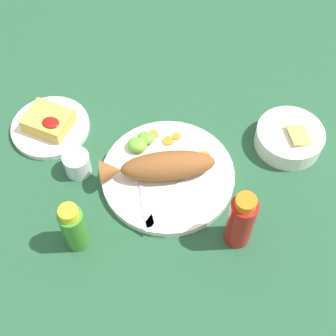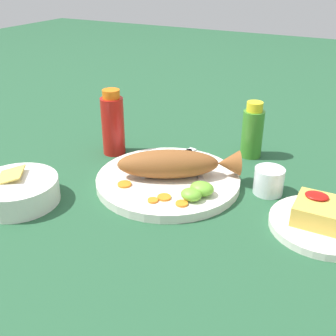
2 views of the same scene
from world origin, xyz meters
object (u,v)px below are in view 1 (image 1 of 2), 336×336
at_px(main_plate, 168,175).
at_px(side_plate_fries, 51,127).
at_px(hot_sauce_bottle_red, 241,221).
at_px(fork_near, 165,203).
at_px(salt_cup, 77,164).
at_px(fried_fish, 161,166).
at_px(hot_sauce_bottle_green, 74,227).
at_px(fork_far, 143,195).
at_px(guacamole_bowl, 289,137).

distance_m(main_plate, side_plate_fries, 0.32).
height_order(main_plate, hot_sauce_bottle_red, hot_sauce_bottle_red).
bearing_deg(fork_near, salt_cup, -82.31).
height_order(fried_fish, hot_sauce_bottle_green, hot_sauce_bottle_green).
relative_size(fork_near, side_plate_fries, 0.98).
xyz_separation_m(main_plate, fork_far, (-0.03, -0.08, 0.01)).
height_order(fried_fish, fork_near, fried_fish).
bearing_deg(main_plate, hot_sauce_bottle_red, -22.91).
distance_m(salt_cup, guacamole_bowl, 0.50).
xyz_separation_m(fried_fish, fork_far, (-0.01, -0.07, -0.03)).
bearing_deg(guacamole_bowl, hot_sauce_bottle_green, -128.64).
xyz_separation_m(fried_fish, side_plate_fries, (-0.30, 0.02, -0.04)).
bearing_deg(fork_far, side_plate_fries, -143.98).
distance_m(side_plate_fries, guacamole_bowl, 0.57).
height_order(main_plate, fried_fish, fried_fish).
relative_size(fork_near, fork_far, 1.18).
bearing_deg(hot_sauce_bottle_green, salt_cup, 119.19).
bearing_deg(fork_far, fried_fish, 133.70).
distance_m(hot_sauce_bottle_green, salt_cup, 0.18).
height_order(hot_sauce_bottle_red, salt_cup, hot_sauce_bottle_red).
relative_size(hot_sauce_bottle_red, salt_cup, 2.62).
bearing_deg(fork_far, main_plate, 124.51).
relative_size(main_plate, guacamole_bowl, 1.90).
bearing_deg(hot_sauce_bottle_red, fried_fish, 160.54).
xyz_separation_m(side_plate_fries, guacamole_bowl, (0.54, 0.18, 0.02)).
relative_size(fried_fish, fork_far, 1.60).
xyz_separation_m(fork_near, fork_far, (-0.05, -0.00, 0.00)).
xyz_separation_m(fork_far, side_plate_fries, (-0.29, 0.09, -0.01)).
xyz_separation_m(main_plate, guacamole_bowl, (0.22, 0.20, 0.02)).
xyz_separation_m(main_plate, hot_sauce_bottle_green, (-0.11, -0.22, 0.05)).
bearing_deg(hot_sauce_bottle_green, guacamole_bowl, 51.36).
xyz_separation_m(hot_sauce_bottle_red, hot_sauce_bottle_green, (-0.30, -0.14, -0.01)).
relative_size(hot_sauce_bottle_green, guacamole_bowl, 0.85).
bearing_deg(salt_cup, main_plate, 17.86).
height_order(hot_sauce_bottle_red, guacamole_bowl, hot_sauce_bottle_red).
relative_size(fork_far, salt_cup, 2.60).
bearing_deg(side_plate_fries, hot_sauce_bottle_red, -10.73).
relative_size(fried_fish, guacamole_bowl, 1.58).
height_order(fried_fish, guacamole_bowl, fried_fish).
xyz_separation_m(fried_fish, hot_sauce_bottle_green, (-0.09, -0.21, 0.02)).
bearing_deg(side_plate_fries, main_plate, -2.83).
relative_size(fried_fish, hot_sauce_bottle_green, 1.86).
bearing_deg(hot_sauce_bottle_red, hot_sauce_bottle_green, -155.30).
xyz_separation_m(hot_sauce_bottle_green, side_plate_fries, (-0.21, 0.23, -0.06)).
relative_size(main_plate, hot_sauce_bottle_red, 1.90).
relative_size(main_plate, fried_fish, 1.20).
bearing_deg(fried_fish, salt_cup, 167.28).
xyz_separation_m(main_plate, fork_near, (0.03, -0.07, 0.01)).
bearing_deg(guacamole_bowl, salt_cup, -148.06).
distance_m(fork_near, hot_sauce_bottle_green, 0.20).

